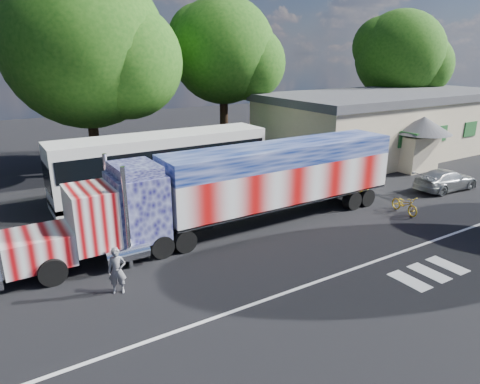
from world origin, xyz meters
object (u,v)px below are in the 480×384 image
coach_bus (163,164)px  semi_truck (242,185)px  tree_n_mid (88,47)px  tree_far_ne (401,56)px  tree_ne_a (225,52)px  parked_car (446,180)px  woman (117,271)px  bicycle (405,204)px

coach_bus → semi_truck: bearing=-78.5°
tree_n_mid → tree_far_ne: bearing=-2.1°
semi_truck → tree_ne_a: size_ratio=1.55×
tree_far_ne → parked_car: bearing=-131.1°
coach_bus → woman: (-5.71, -9.64, -1.07)m
parked_car → bicycle: 5.87m
coach_bus → woman: bearing=-120.6°
bicycle → tree_n_mid: bearing=135.0°
woman → tree_ne_a: (14.98, 18.17, 7.56)m
coach_bus → tree_far_ne: 29.55m
parked_car → bicycle: bearing=106.9°
woman → tree_n_mid: tree_n_mid is taller
tree_far_ne → tree_n_mid: size_ratio=0.88×
tree_ne_a → tree_n_mid: bearing=-173.4°
tree_ne_a → bicycle: bearing=-88.0°
bicycle → tree_far_ne: bearing=50.7°
parked_car → woman: (-21.33, -1.27, 0.21)m
semi_truck → bicycle: size_ratio=10.48×
semi_truck → tree_far_ne: bearing=25.6°
parked_car → semi_truck: bearing=86.9°
coach_bus → parked_car: size_ratio=2.83×
coach_bus → tree_ne_a: tree_ne_a is taller
coach_bus → tree_far_ne: bearing=12.2°
woman → bicycle: 15.63m
coach_bus → parked_car: 17.77m
semi_truck → tree_n_mid: 15.80m
tree_ne_a → tree_n_mid: 11.36m
semi_truck → woman: size_ratio=11.33×
semi_truck → tree_ne_a: tree_ne_a is taller
woman → tree_n_mid: 18.96m
bicycle → tree_n_mid: size_ratio=0.13×
parked_car → tree_far_ne: tree_far_ne is taller
coach_bus → bicycle: coach_bus is taller
tree_ne_a → tree_n_mid: (-11.28, -1.31, 0.28)m
parked_car → tree_ne_a: (-6.35, 16.90, 7.77)m
semi_truck → bicycle: 9.20m
bicycle → tree_far_ne: tree_far_ne is taller
semi_truck → tree_far_ne: 30.38m
coach_bus → parked_car: coach_bus is taller
tree_ne_a → semi_truck: bearing=-117.3°
semi_truck → woman: (-7.08, -2.88, -1.30)m
semi_truck → coach_bus: (-1.37, 6.76, -0.23)m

